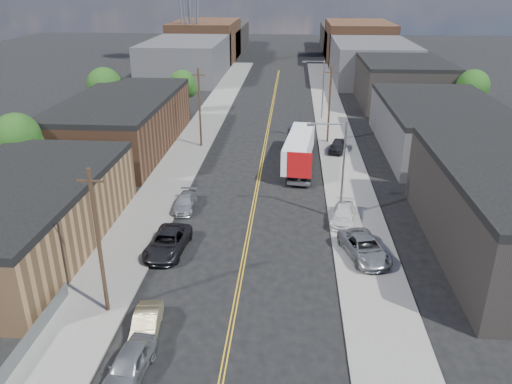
% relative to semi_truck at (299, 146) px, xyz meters
% --- Properties ---
extents(ground, '(260.00, 260.00, 0.00)m').
position_rel_semi_truck_xyz_m(ground, '(-4.31, 20.76, -2.23)').
color(ground, black).
rests_on(ground, ground).
extents(centerline, '(0.32, 120.00, 0.01)m').
position_rel_semi_truck_xyz_m(centerline, '(-4.31, 5.76, -2.22)').
color(centerline, gold).
rests_on(centerline, ground).
extents(sidewalk_left, '(5.00, 140.00, 0.15)m').
position_rel_semi_truck_xyz_m(sidewalk_left, '(-13.81, 5.76, -2.15)').
color(sidewalk_left, slate).
rests_on(sidewalk_left, ground).
extents(sidewalk_right, '(5.00, 140.00, 0.15)m').
position_rel_semi_truck_xyz_m(sidewalk_right, '(5.19, 5.76, -2.15)').
color(sidewalk_right, slate).
rests_on(sidewalk_right, ground).
extents(warehouse_tan, '(12.00, 22.00, 5.60)m').
position_rel_semi_truck_xyz_m(warehouse_tan, '(-22.31, -21.24, 0.57)').
color(warehouse_tan, olive).
rests_on(warehouse_tan, ground).
extents(warehouse_brown, '(12.00, 26.00, 6.60)m').
position_rel_semi_truck_xyz_m(warehouse_brown, '(-22.31, 4.76, 1.07)').
color(warehouse_brown, '#4D2F1E').
rests_on(warehouse_brown, ground).
extents(industrial_right_b, '(14.00, 24.00, 6.10)m').
position_rel_semi_truck_xyz_m(industrial_right_b, '(17.69, 6.76, 0.82)').
color(industrial_right_b, '#38383A').
rests_on(industrial_right_b, ground).
extents(industrial_right_c, '(14.00, 22.00, 7.60)m').
position_rel_semi_truck_xyz_m(industrial_right_c, '(17.69, 32.76, 1.57)').
color(industrial_right_c, black).
rests_on(industrial_right_c, ground).
extents(skyline_left_a, '(16.00, 30.00, 8.00)m').
position_rel_semi_truck_xyz_m(skyline_left_a, '(-24.31, 55.76, 1.77)').
color(skyline_left_a, '#38383A').
rests_on(skyline_left_a, ground).
extents(skyline_right_a, '(16.00, 30.00, 8.00)m').
position_rel_semi_truck_xyz_m(skyline_right_a, '(15.69, 55.76, 1.77)').
color(skyline_right_a, '#38383A').
rests_on(skyline_right_a, ground).
extents(skyline_left_b, '(16.00, 26.00, 10.00)m').
position_rel_semi_truck_xyz_m(skyline_left_b, '(-24.31, 80.76, 2.77)').
color(skyline_left_b, '#4D2F1E').
rests_on(skyline_left_b, ground).
extents(skyline_right_b, '(16.00, 26.00, 10.00)m').
position_rel_semi_truck_xyz_m(skyline_right_b, '(15.69, 80.76, 2.77)').
color(skyline_right_b, '#4D2F1E').
rests_on(skyline_right_b, ground).
extents(skyline_left_c, '(16.00, 40.00, 7.00)m').
position_rel_semi_truck_xyz_m(skyline_left_c, '(-24.31, 100.76, 1.27)').
color(skyline_left_c, black).
rests_on(skyline_left_c, ground).
extents(skyline_right_c, '(16.00, 40.00, 7.00)m').
position_rel_semi_truck_xyz_m(skyline_right_c, '(15.69, 100.76, 1.27)').
color(skyline_right_c, black).
rests_on(skyline_right_c, ground).
extents(streetlight_near, '(3.39, 0.25, 9.00)m').
position_rel_semi_truck_xyz_m(streetlight_near, '(3.29, -14.24, 3.10)').
color(streetlight_near, gray).
rests_on(streetlight_near, ground).
extents(streetlight_far, '(3.39, 0.25, 9.00)m').
position_rel_semi_truck_xyz_m(streetlight_far, '(3.29, 20.76, 3.10)').
color(streetlight_far, gray).
rests_on(streetlight_far, ground).
extents(utility_pole_left_near, '(1.60, 0.26, 10.00)m').
position_rel_semi_truck_xyz_m(utility_pole_left_near, '(-12.51, -29.24, 2.91)').
color(utility_pole_left_near, black).
rests_on(utility_pole_left_near, ground).
extents(utility_pole_left_far, '(1.60, 0.26, 10.00)m').
position_rel_semi_truck_xyz_m(utility_pole_left_far, '(-12.51, 5.76, 2.91)').
color(utility_pole_left_far, black).
rests_on(utility_pole_left_far, ground).
extents(utility_pole_right, '(1.60, 0.26, 10.00)m').
position_rel_semi_truck_xyz_m(utility_pole_right, '(3.89, 8.76, 2.91)').
color(utility_pole_right, black).
rests_on(utility_pole_right, ground).
extents(chainlink_fence, '(0.05, 16.00, 1.22)m').
position_rel_semi_truck_xyz_m(chainlink_fence, '(-15.81, -35.74, -1.57)').
color(chainlink_fence, slate).
rests_on(chainlink_fence, ground).
extents(tree_left_near, '(4.85, 4.76, 7.91)m').
position_rel_semi_truck_xyz_m(tree_left_near, '(-28.25, -9.24, 2.95)').
color(tree_left_near, black).
rests_on(tree_left_near, ground).
extents(tree_left_mid, '(5.10, 5.04, 8.37)m').
position_rel_semi_truck_xyz_m(tree_left_mid, '(-28.25, 15.76, 3.25)').
color(tree_left_mid, black).
rests_on(tree_left_mid, ground).
extents(tree_left_far, '(4.35, 4.20, 6.97)m').
position_rel_semi_truck_xyz_m(tree_left_far, '(-18.25, 22.76, 2.34)').
color(tree_left_far, black).
rests_on(tree_left_far, ground).
extents(tree_right_far, '(4.85, 4.76, 7.91)m').
position_rel_semi_truck_xyz_m(tree_right_far, '(25.75, 20.76, 2.95)').
color(tree_right_far, black).
rests_on(tree_right_far, ground).
extents(semi_truck, '(3.82, 15.19, 3.91)m').
position_rel_semi_truck_xyz_m(semi_truck, '(0.00, 0.00, 0.00)').
color(semi_truck, silver).
rests_on(semi_truck, ground).
extents(car_left_a, '(2.33, 4.81, 1.58)m').
position_rel_semi_truck_xyz_m(car_left_a, '(-9.31, -34.79, -1.44)').
color(car_left_a, '#95989A').
rests_on(car_left_a, ground).
extents(car_left_b, '(1.89, 4.39, 1.41)m').
position_rel_semi_truck_xyz_m(car_left_b, '(-9.37, -31.24, -1.52)').
color(car_left_b, '#8A805A').
rests_on(car_left_b, ground).
extents(car_left_c, '(3.13, 6.11, 1.65)m').
position_rel_semi_truck_xyz_m(car_left_c, '(-10.42, -21.26, -1.40)').
color(car_left_c, black).
rests_on(car_left_c, ground).
extents(car_left_d, '(1.93, 4.62, 1.33)m').
position_rel_semi_truck_xyz_m(car_left_d, '(-10.71, -13.24, -1.56)').
color(car_left_d, '#9B9C9F').
rests_on(car_left_d, ground).
extents(car_right_lot_a, '(4.15, 6.32, 1.62)m').
position_rel_semi_truck_xyz_m(car_right_lot_a, '(4.98, -21.20, -1.27)').
color(car_right_lot_a, gray).
rests_on(car_right_lot_a, sidewalk_right).
extents(car_right_lot_b, '(2.70, 5.02, 1.38)m').
position_rel_semi_truck_xyz_m(car_right_lot_b, '(3.89, -15.13, -1.39)').
color(car_right_lot_b, silver).
rests_on(car_right_lot_b, sidewalk_right).
extents(car_right_lot_c, '(2.79, 4.75, 1.52)m').
position_rel_semi_truck_xyz_m(car_right_lot_c, '(4.90, 4.63, -1.32)').
color(car_right_lot_c, black).
rests_on(car_right_lot_c, sidewalk_right).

